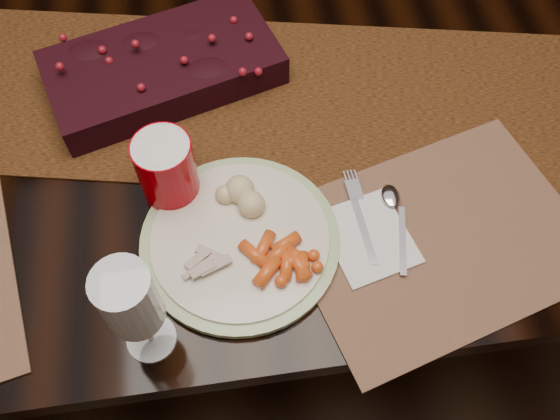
{
  "coord_description": "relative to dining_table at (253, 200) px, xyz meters",
  "views": [
    {
      "loc": [
        -0.04,
        -0.71,
        1.53
      ],
      "look_at": [
        0.02,
        -0.28,
        0.8
      ],
      "focal_mm": 38.0,
      "sensor_mm": 36.0,
      "label": 1
    }
  ],
  "objects": [
    {
      "name": "wine_glass",
      "position": [
        -0.17,
        -0.43,
        0.47
      ],
      "size": [
        0.09,
        0.09,
        0.19
      ],
      "primitive_type": null,
      "rotation": [
        0.0,
        0.0,
        0.35
      ],
      "color": "silver",
      "rests_on": "dining_table"
    },
    {
      "name": "spoon",
      "position": [
        0.2,
        -0.31,
        0.39
      ],
      "size": [
        0.06,
        0.14,
        0.0
      ],
      "primitive_type": null,
      "rotation": [
        0.0,
        0.0,
        -0.22
      ],
      "color": "silver",
      "rests_on": "napkin"
    },
    {
      "name": "table_runner",
      "position": [
        -0.05,
        -0.01,
        0.38
      ],
      "size": [
        1.85,
        0.74,
        0.0
      ],
      "primitive_type": "cube",
      "rotation": [
        0.0,
        0.0,
        -0.21
      ],
      "color": "black",
      "rests_on": "dining_table"
    },
    {
      "name": "centerpiece",
      "position": [
        -0.13,
        0.04,
        0.42
      ],
      "size": [
        0.42,
        0.3,
        0.08
      ],
      "primitive_type": null,
      "rotation": [
        0.0,
        0.0,
        0.29
      ],
      "color": "black",
      "rests_on": "table_runner"
    },
    {
      "name": "red_cup",
      "position": [
        -0.13,
        -0.2,
        0.44
      ],
      "size": [
        0.11,
        0.11,
        0.12
      ],
      "primitive_type": "cylinder",
      "rotation": [
        0.0,
        0.0,
        -0.25
      ],
      "color": "#A9000B",
      "rests_on": "placemat_main"
    },
    {
      "name": "mashed_potatoes",
      "position": [
        -0.03,
        -0.24,
        0.42
      ],
      "size": [
        0.1,
        0.1,
        0.05
      ],
      "primitive_type": null,
      "rotation": [
        0.0,
        0.0,
        0.37
      ],
      "color": "tan",
      "rests_on": "dinner_plate"
    },
    {
      "name": "napkin",
      "position": [
        0.15,
        -0.32,
        0.38
      ],
      "size": [
        0.15,
        0.16,
        0.0
      ],
      "primitive_type": "cube",
      "rotation": [
        0.0,
        0.0,
        0.25
      ],
      "color": "white",
      "rests_on": "placemat_main"
    },
    {
      "name": "dinner_plate",
      "position": [
        -0.04,
        -0.3,
        0.39
      ],
      "size": [
        0.31,
        0.31,
        0.02
      ],
      "primitive_type": "cylinder",
      "rotation": [
        0.0,
        0.0,
        -0.07
      ],
      "color": "silver",
      "rests_on": "placemat_main"
    },
    {
      "name": "placemat_main",
      "position": [
        0.25,
        -0.33,
        0.38
      ],
      "size": [
        0.49,
        0.41,
        0.0
      ],
      "primitive_type": "cube",
      "rotation": [
        0.0,
        0.0,
        0.28
      ],
      "color": "#8D6749",
      "rests_on": "dining_table"
    },
    {
      "name": "turkey_shreds",
      "position": [
        -0.09,
        -0.34,
        0.4
      ],
      "size": [
        0.08,
        0.07,
        0.02
      ],
      "primitive_type": null,
      "rotation": [
        0.0,
        0.0,
        0.29
      ],
      "color": "tan",
      "rests_on": "dinner_plate"
    },
    {
      "name": "floor",
      "position": [
        0.0,
        0.0,
        -0.38
      ],
      "size": [
        5.0,
        5.0,
        0.0
      ],
      "primitive_type": "plane",
      "color": "black",
      "rests_on": "ground"
    },
    {
      "name": "dining_table",
      "position": [
        0.0,
        0.0,
        0.0
      ],
      "size": [
        1.8,
        1.0,
        0.75
      ],
      "primitive_type": "cube",
      "color": "black",
      "rests_on": "floor"
    },
    {
      "name": "baby_carrots",
      "position": [
        0.01,
        -0.35,
        0.4
      ],
      "size": [
        0.14,
        0.13,
        0.02
      ],
      "primitive_type": null,
      "rotation": [
        0.0,
        0.0,
        -0.38
      ],
      "color": "#E15219",
      "rests_on": "dinner_plate"
    },
    {
      "name": "fork",
      "position": [
        0.14,
        -0.29,
        0.39
      ],
      "size": [
        0.03,
        0.15,
        0.0
      ],
      "primitive_type": null,
      "rotation": [
        0.0,
        0.0,
        0.07
      ],
      "color": "white",
      "rests_on": "napkin"
    }
  ]
}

